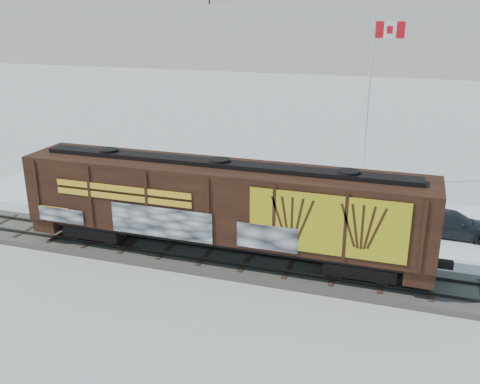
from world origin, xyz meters
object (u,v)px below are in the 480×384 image
(hopper_railcar, at_px, (221,203))
(car_white, at_px, (221,200))
(car_silver, at_px, (200,190))
(car_dark, at_px, (451,224))
(flagpole, at_px, (368,127))

(hopper_railcar, bearing_deg, car_white, 110.44)
(car_silver, height_order, car_white, car_white)
(car_white, bearing_deg, car_dark, -92.49)
(car_dark, bearing_deg, flagpole, 36.38)
(car_dark, bearing_deg, car_white, 94.98)
(flagpole, height_order, car_dark, flagpole)
(hopper_railcar, xyz_separation_m, car_silver, (-4.08, 7.31, -2.18))
(hopper_railcar, xyz_separation_m, car_white, (-2.15, 5.78, -2.06))
(car_silver, relative_size, car_white, 0.82)
(flagpole, relative_size, car_silver, 2.61)
(car_silver, bearing_deg, hopper_railcar, -127.37)
(car_silver, height_order, car_dark, car_silver)
(car_white, bearing_deg, hopper_railcar, -165.53)
(hopper_railcar, height_order, car_white, hopper_railcar)
(hopper_railcar, xyz_separation_m, flagpole, (5.13, 13.98, 0.99))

